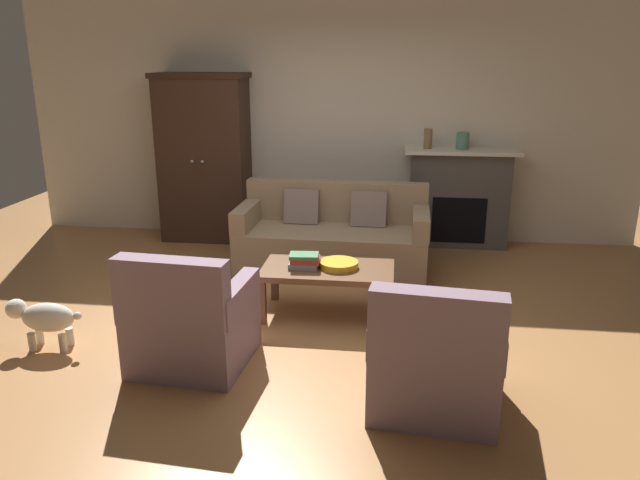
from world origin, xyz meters
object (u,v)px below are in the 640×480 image
object	(u,v)px
fireplace	(459,197)
armchair_near_left	(191,324)
armoire	(205,158)
mantel_vase_jade	(463,141)
coffee_table	(328,274)
mantel_vase_bronze	(428,139)
fruit_bowl	(339,264)
dog	(44,318)
couch	(333,239)
book_stack	(305,261)
armchair_near_right	(436,362)

from	to	relation	value
fireplace	armchair_near_left	world-z (taller)	fireplace
armoire	mantel_vase_jade	bearing A→B (deg)	1.17
coffee_table	mantel_vase_bronze	size ratio (longest dim) A/B	4.99
fireplace	fruit_bowl	xyz separation A→B (m)	(-1.17, -2.14, -0.12)
armchair_near_left	dog	world-z (taller)	armchair_near_left
fruit_bowl	armchair_near_left	world-z (taller)	armchair_near_left
couch	mantel_vase_bronze	distance (m)	1.64
book_stack	fireplace	bearing A→B (deg)	56.39
fireplace	coffee_table	world-z (taller)	fireplace
coffee_table	dog	bearing A→B (deg)	-156.39
fireplace	book_stack	bearing A→B (deg)	-123.61
fireplace	armoire	distance (m)	2.98
book_stack	mantel_vase_bronze	xyz separation A→B (m)	(1.07, 2.17, 0.75)
armoire	couch	size ratio (longest dim) A/B	1.00
mantel_vase_jade	dog	bearing A→B (deg)	-137.44
armoire	armchair_near_left	distance (m)	3.25
armchair_near_right	dog	distance (m)	2.89
armoire	dog	size ratio (longest dim) A/B	3.37
armoire	mantel_vase_jade	world-z (taller)	armoire
fireplace	armchair_near_left	xyz separation A→B (m)	(-2.12, -3.15, -0.25)
fruit_bowl	dog	bearing A→B (deg)	-156.98
fruit_bowl	dog	xyz separation A→B (m)	(-2.12, -0.90, -0.20)
armoire	armchair_near_left	xyz separation A→B (m)	(0.83, -3.08, -0.66)
fireplace	fruit_bowl	distance (m)	2.44
couch	armchair_near_left	bearing A→B (deg)	-109.83
fruit_bowl	mantel_vase_bronze	world-z (taller)	mantel_vase_bronze
armchair_near_left	fireplace	bearing A→B (deg)	56.11
book_stack	mantel_vase_bronze	size ratio (longest dim) A/B	1.19
mantel_vase_jade	armchair_near_right	distance (m)	3.62
mantel_vase_bronze	armchair_near_right	bearing A→B (deg)	-91.00
book_stack	mantel_vase_jade	xyz separation A→B (m)	(1.45, 2.17, 0.73)
armoire	mantel_vase_bronze	bearing A→B (deg)	1.34
coffee_table	book_stack	world-z (taller)	book_stack
fireplace	dog	distance (m)	4.50
armoire	coffee_table	world-z (taller)	armoire
fruit_bowl	armchair_near_left	xyz separation A→B (m)	(-0.95, -1.01, -0.13)
armoire	armchair_near_right	size ratio (longest dim) A/B	2.20
coffee_table	dog	size ratio (longest dim) A/B	1.91
book_stack	mantel_vase_jade	size ratio (longest dim) A/B	1.40
couch	armchair_near_left	distance (m)	2.30
mantel_vase_bronze	book_stack	bearing A→B (deg)	-116.34
armoire	couch	world-z (taller)	armoire
fireplace	armchair_near_right	size ratio (longest dim) A/B	1.43
book_stack	dog	world-z (taller)	book_stack
coffee_table	mantel_vase_bronze	distance (m)	2.47
armchair_near_left	dog	size ratio (longest dim) A/B	1.53
armoire	fruit_bowl	xyz separation A→B (m)	(1.78, -2.06, -0.52)
mantel_vase_jade	coffee_table	bearing A→B (deg)	-120.55
fireplace	armoire	world-z (taller)	armoire
fruit_bowl	mantel_vase_bronze	bearing A→B (deg)	69.58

